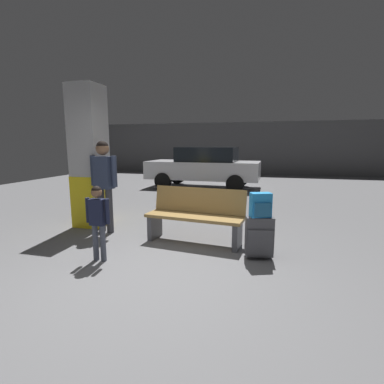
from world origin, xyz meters
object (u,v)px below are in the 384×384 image
(suitcase, at_px, (259,236))
(backpack_bright, at_px, (261,205))
(structural_pillar, at_px, (90,158))
(adult, at_px, (104,177))
(bench, at_px, (196,216))
(child, at_px, (98,215))
(parked_car_far, at_px, (204,166))

(suitcase, distance_m, backpack_bright, 0.45)
(structural_pillar, xyz_separation_m, suitcase, (3.28, -0.93, -1.03))
(structural_pillar, xyz_separation_m, adult, (0.51, -0.36, -0.32))
(bench, xyz_separation_m, child, (-1.11, -1.10, 0.21))
(structural_pillar, distance_m, adult, 0.70)
(adult, relative_size, parked_car_far, 0.40)
(bench, bearing_deg, suitcase, -23.98)
(bench, bearing_deg, adult, 176.53)
(adult, height_order, parked_car_far, adult)
(adult, bearing_deg, parked_car_far, 83.99)
(suitcase, height_order, adult, adult)
(bench, xyz_separation_m, backpack_bright, (1.04, -0.46, 0.33))
(backpack_bright, distance_m, child, 2.24)
(suitcase, relative_size, adult, 0.36)
(structural_pillar, bearing_deg, parked_car_far, 78.39)
(structural_pillar, relative_size, child, 2.58)
(bench, relative_size, adult, 0.99)
(parked_car_far, bearing_deg, child, -89.96)
(structural_pillar, bearing_deg, adult, -35.10)
(backpack_bright, xyz_separation_m, adult, (-2.77, 0.57, 0.26))
(child, distance_m, parked_car_far, 7.05)
(structural_pillar, xyz_separation_m, parked_car_far, (1.13, 5.48, -0.54))
(structural_pillar, height_order, backpack_bright, structural_pillar)
(structural_pillar, xyz_separation_m, bench, (2.24, -0.46, -0.91))
(child, xyz_separation_m, adult, (-0.62, 1.20, 0.38))
(backpack_bright, xyz_separation_m, child, (-2.15, -0.63, -0.12))
(suitcase, bearing_deg, bench, 156.02)
(structural_pillar, relative_size, bench, 1.65)
(bench, relative_size, backpack_bright, 4.85)
(backpack_bright, relative_size, child, 0.32)
(child, bearing_deg, structural_pillar, 125.94)
(adult, bearing_deg, child, -62.71)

